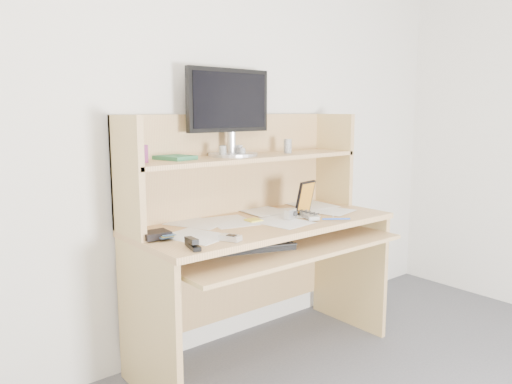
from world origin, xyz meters
TOP-DOWN VIEW (x-y plane):
  - back_wall at (0.00, 1.80)m, footprint 3.60×0.04m
  - desk at (0.00, 1.56)m, footprint 1.40×0.70m
  - paper_clutter at (0.00, 1.48)m, footprint 1.32×0.54m
  - keyboard at (-0.18, 1.38)m, footprint 0.45×0.29m
  - tv_remote at (0.23, 1.39)m, footprint 0.14×0.21m
  - flip_phone at (-0.38, 1.27)m, footprint 0.09×0.11m
  - stapler at (-0.57, 1.26)m, footprint 0.07×0.13m
  - wallet at (-0.62, 1.50)m, footprint 0.13×0.11m
  - sticky_note_pad at (-0.05, 1.51)m, footprint 0.08×0.08m
  - digital_camera at (0.13, 1.42)m, footprint 0.08×0.05m
  - game_case at (0.27, 1.46)m, footprint 0.13×0.04m
  - blue_pen at (0.29, 1.25)m, footprint 0.12×0.09m
  - card_box at (-0.60, 1.64)m, footprint 0.06×0.02m
  - shelf_book at (-0.40, 1.70)m, footprint 0.18×0.22m
  - chip_stack_a at (-0.03, 1.66)m, footprint 0.05×0.05m
  - chip_stack_b at (-0.17, 1.62)m, footprint 0.04×0.04m
  - chip_stack_c at (-0.05, 1.60)m, footprint 0.04×0.04m
  - chip_stack_d at (0.28, 1.61)m, footprint 0.06×0.06m
  - monitor at (-0.07, 1.69)m, footprint 0.53×0.26m

SIDE VIEW (x-z plane):
  - keyboard at x=-0.18m, z-range 0.65..0.68m
  - desk at x=0.00m, z-range 0.04..1.34m
  - paper_clutter at x=0.00m, z-range 0.75..0.76m
  - sticky_note_pad at x=-0.05m, z-range 0.75..0.76m
  - blue_pen at x=0.29m, z-range 0.76..0.76m
  - tv_remote at x=0.23m, z-range 0.76..0.78m
  - flip_phone at x=-0.38m, z-range 0.76..0.78m
  - wallet at x=-0.62m, z-range 0.76..0.79m
  - stapler at x=-0.57m, z-range 0.76..0.80m
  - digital_camera at x=0.13m, z-range 0.76..0.80m
  - game_case at x=0.27m, z-range 0.76..0.94m
  - shelf_book at x=-0.40m, z-range 1.08..1.10m
  - chip_stack_c at x=-0.05m, z-range 1.08..1.13m
  - chip_stack_a at x=-0.03m, z-range 1.08..1.14m
  - chip_stack_b at x=-0.17m, z-range 1.08..1.14m
  - chip_stack_d at x=0.28m, z-range 1.08..1.16m
  - card_box at x=-0.60m, z-range 1.08..1.16m
  - back_wall at x=0.00m, z-range 0.00..2.50m
  - monitor at x=-0.07m, z-range 1.10..1.55m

